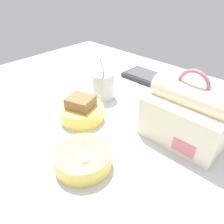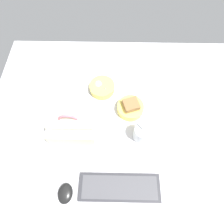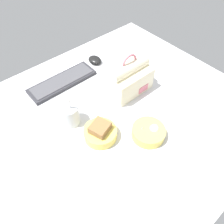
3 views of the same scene
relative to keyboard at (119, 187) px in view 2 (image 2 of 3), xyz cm
name	(u,v)px [view 2 (image 2 of 3)]	position (x,y,z in cm)	size (l,w,h in cm)	color
desk_surface	(119,119)	(-0.13, -33.48, -2.02)	(140.00, 110.00, 2.00)	silver
keyboard	(119,187)	(0.00, 0.00, 0.00)	(35.41, 11.68, 2.10)	#2D2D33
lunch_bag	(73,127)	(22.10, -25.24, 6.49)	(21.28, 14.40, 20.70)	#EFE5C1
soup_cup	(142,133)	(-10.70, -23.94, 3.93)	(8.05, 8.05, 15.72)	silver
bento_bowl_sandwich	(130,108)	(-5.81, -38.46, 1.89)	(13.79, 13.79, 7.80)	#EFD65B
bento_bowl_snacks	(102,87)	(9.57, -51.02, 1.35)	(13.93, 13.93, 5.98)	#EFD65B
computer_mouse	(65,193)	(23.20, 2.83, 0.54)	(6.44, 8.34, 3.12)	black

